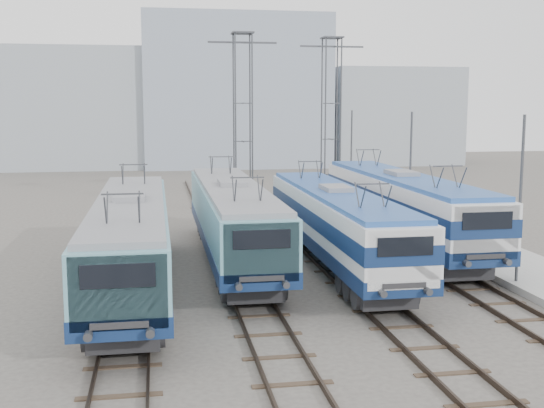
{
  "coord_description": "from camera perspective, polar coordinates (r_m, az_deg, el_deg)",
  "views": [
    {
      "loc": [
        -5.67,
        -22.84,
        7.34
      ],
      "look_at": [
        -0.6,
        7.0,
        2.96
      ],
      "focal_mm": 45.0,
      "sensor_mm": 36.0,
      "label": 1
    }
  ],
  "objects": [
    {
      "name": "locomotive_far_right",
      "position": [
        35.7,
        10.82,
        0.1
      ],
      "size": [
        2.96,
        18.73,
        3.52
      ],
      "color": "navy",
      "rests_on": "ground"
    },
    {
      "name": "building_west",
      "position": [
        85.25,
        -15.39,
        7.7
      ],
      "size": [
        18.0,
        12.0,
        14.0
      ],
      "primitive_type": "cube",
      "color": "#939DA6",
      "rests_on": "ground"
    },
    {
      "name": "mast_rear",
      "position": [
        51.03,
        6.64,
        3.85
      ],
      "size": [
        0.12,
        0.12,
        7.0
      ],
      "primitive_type": "cylinder",
      "color": "#3F4247",
      "rests_on": "ground"
    },
    {
      "name": "locomotive_center_right",
      "position": [
        30.74,
        5.43,
        -1.36
      ],
      "size": [
        2.77,
        17.5,
        3.29
      ],
      "color": "navy",
      "rests_on": "ground"
    },
    {
      "name": "mast_mid",
      "position": [
        39.7,
        11.49,
        2.51
      ],
      "size": [
        0.12,
        0.12,
        7.0
      ],
      "primitive_type": "cylinder",
      "color": "#3F4247",
      "rests_on": "ground"
    },
    {
      "name": "locomotive_far_left",
      "position": [
        27.26,
        -11.75,
        -2.69
      ],
      "size": [
        2.87,
        18.12,
        3.41
      ],
      "color": "navy",
      "rests_on": "ground"
    },
    {
      "name": "building_center",
      "position": [
        85.41,
        -3.18,
        9.32
      ],
      "size": [
        22.0,
        14.0,
        18.0
      ],
      "primitive_type": "cube",
      "color": "#8D99AB",
      "rests_on": "ground"
    },
    {
      "name": "locomotive_center_left",
      "position": [
        31.64,
        -3.31,
        -1.04
      ],
      "size": [
        2.87,
        18.11,
        3.41
      ],
      "color": "navy",
      "rests_on": "ground"
    },
    {
      "name": "mast_front",
      "position": [
        28.91,
        20.04,
        0.09
      ],
      "size": [
        0.12,
        0.12,
        7.0
      ],
      "primitive_type": "cylinder",
      "color": "#3F4247",
      "rests_on": "ground"
    },
    {
      "name": "catenary_tower_east",
      "position": [
        48.4,
        4.97,
        7.37
      ],
      "size": [
        4.5,
        1.2,
        12.0
      ],
      "color": "#3F4247",
      "rests_on": "ground"
    },
    {
      "name": "catenary_tower_west",
      "position": [
        45.21,
        -2.45,
        7.33
      ],
      "size": [
        4.5,
        1.2,
        12.0
      ],
      "color": "#3F4247",
      "rests_on": "ground"
    },
    {
      "name": "building_east",
      "position": [
        89.89,
        9.72,
        7.25
      ],
      "size": [
        16.0,
        12.0,
        12.0
      ],
      "primitive_type": "cube",
      "color": "#939DA6",
      "rests_on": "ground"
    },
    {
      "name": "platform",
      "position": [
        35.42,
        17.25,
        -3.86
      ],
      "size": [
        4.0,
        70.0,
        0.3
      ],
      "primitive_type": "cube",
      "color": "#9E9E99",
      "rests_on": "ground"
    },
    {
      "name": "ground",
      "position": [
        24.65,
        4.15,
        -9.11
      ],
      "size": [
        160.0,
        160.0,
        0.0
      ],
      "primitive_type": "plane",
      "color": "#514C47"
    }
  ]
}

